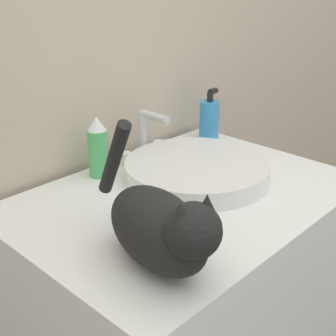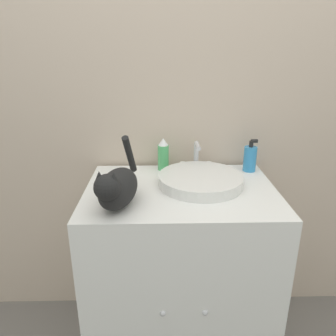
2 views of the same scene
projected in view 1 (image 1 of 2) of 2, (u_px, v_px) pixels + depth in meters
The scene contains 7 objects.
wall_back at pixel (89, 30), 1.22m from camera, with size 6.00×0.05×2.50m.
vanity_cabinet at pixel (183, 335), 1.32m from camera, with size 0.83×0.61×0.89m.
sink_basin at pixel (197, 170), 1.22m from camera, with size 0.38×0.38×0.05m.
faucet at pixel (145, 138), 1.32m from camera, with size 0.16×0.11×0.15m.
cat at pixel (161, 227), 0.84m from camera, with size 0.18×0.38×0.25m.
soap_bottle at pixel (209, 119), 1.48m from camera, with size 0.06×0.06×0.16m.
spray_bottle at pixel (98, 148), 1.21m from camera, with size 0.05×0.05×0.16m.
Camera 1 is at (-0.77, -0.38, 1.40)m, focal length 50.00 mm.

